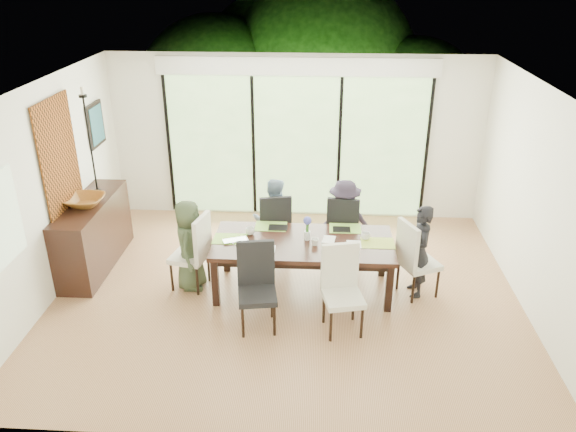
# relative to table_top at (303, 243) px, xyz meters

# --- Properties ---
(floor) EXTENTS (6.00, 5.00, 0.01)m
(floor) POSITION_rel_table_top_xyz_m (-0.20, -0.10, -0.70)
(floor) COLOR #8F5A39
(floor) RESTS_ON ground
(ceiling) EXTENTS (6.00, 5.00, 0.01)m
(ceiling) POSITION_rel_table_top_xyz_m (-0.20, -0.10, 2.01)
(ceiling) COLOR white
(ceiling) RESTS_ON wall_back
(wall_back) EXTENTS (6.00, 0.02, 2.70)m
(wall_back) POSITION_rel_table_top_xyz_m (-0.20, 2.41, 0.66)
(wall_back) COLOR white
(wall_back) RESTS_ON floor
(wall_front) EXTENTS (6.00, 0.02, 2.70)m
(wall_front) POSITION_rel_table_top_xyz_m (-0.20, -2.61, 0.66)
(wall_front) COLOR beige
(wall_front) RESTS_ON floor
(wall_left) EXTENTS (0.02, 5.00, 2.70)m
(wall_left) POSITION_rel_table_top_xyz_m (-3.21, -0.10, 0.66)
(wall_left) COLOR white
(wall_left) RESTS_ON floor
(wall_right) EXTENTS (0.02, 5.00, 2.70)m
(wall_right) POSITION_rel_table_top_xyz_m (2.81, -0.10, 0.66)
(wall_right) COLOR white
(wall_right) RESTS_ON floor
(glass_doors) EXTENTS (4.20, 0.02, 2.30)m
(glass_doors) POSITION_rel_table_top_xyz_m (-0.20, 2.37, 0.51)
(glass_doors) COLOR #598C3F
(glass_doors) RESTS_ON wall_back
(blinds_header) EXTENTS (4.40, 0.06, 0.28)m
(blinds_header) POSITION_rel_table_top_xyz_m (-0.20, 2.36, 1.81)
(blinds_header) COLOR white
(blinds_header) RESTS_ON wall_back
(mullion_a) EXTENTS (0.05, 0.04, 2.30)m
(mullion_a) POSITION_rel_table_top_xyz_m (-2.30, 2.36, 0.51)
(mullion_a) COLOR black
(mullion_a) RESTS_ON wall_back
(mullion_b) EXTENTS (0.05, 0.04, 2.30)m
(mullion_b) POSITION_rel_table_top_xyz_m (-0.90, 2.36, 0.51)
(mullion_b) COLOR black
(mullion_b) RESTS_ON wall_back
(mullion_c) EXTENTS (0.05, 0.04, 2.30)m
(mullion_c) POSITION_rel_table_top_xyz_m (0.50, 2.36, 0.51)
(mullion_c) COLOR black
(mullion_c) RESTS_ON wall_back
(mullion_d) EXTENTS (0.05, 0.04, 2.30)m
(mullion_d) POSITION_rel_table_top_xyz_m (1.90, 2.36, 0.51)
(mullion_d) COLOR black
(mullion_d) RESTS_ON wall_back
(deck) EXTENTS (6.00, 1.80, 0.10)m
(deck) POSITION_rel_table_top_xyz_m (-0.20, 3.30, -0.74)
(deck) COLOR brown
(deck) RESTS_ON ground
(rail_top) EXTENTS (6.00, 0.08, 0.06)m
(rail_top) POSITION_rel_table_top_xyz_m (-0.20, 4.10, -0.14)
(rail_top) COLOR brown
(rail_top) RESTS_ON deck
(foliage_left) EXTENTS (3.20, 3.20, 3.20)m
(foliage_left) POSITION_rel_table_top_xyz_m (-2.00, 5.10, 0.75)
(foliage_left) COLOR #14380F
(foliage_left) RESTS_ON ground
(foliage_mid) EXTENTS (4.00, 4.00, 4.00)m
(foliage_mid) POSITION_rel_table_top_xyz_m (0.20, 5.70, 1.11)
(foliage_mid) COLOR #14380F
(foliage_mid) RESTS_ON ground
(foliage_right) EXTENTS (2.80, 2.80, 2.80)m
(foliage_right) POSITION_rel_table_top_xyz_m (2.00, 4.90, 0.57)
(foliage_right) COLOR #14380F
(foliage_right) RESTS_ON ground
(foliage_far) EXTENTS (3.60, 3.60, 3.60)m
(foliage_far) POSITION_rel_table_top_xyz_m (-0.80, 6.40, 0.93)
(foliage_far) COLOR #14380F
(foliage_far) RESTS_ON ground
(table_top) EXTENTS (2.31, 1.06, 0.06)m
(table_top) POSITION_rel_table_top_xyz_m (0.00, 0.00, 0.00)
(table_top) COLOR black
(table_top) RESTS_ON floor
(table_apron) EXTENTS (2.12, 0.87, 0.10)m
(table_apron) POSITION_rel_table_top_xyz_m (0.00, -0.00, -0.09)
(table_apron) COLOR black
(table_apron) RESTS_ON floor
(table_leg_fl) EXTENTS (0.09, 0.09, 0.66)m
(table_leg_fl) POSITION_rel_table_top_xyz_m (-1.08, -0.43, -0.36)
(table_leg_fl) COLOR black
(table_leg_fl) RESTS_ON floor
(table_leg_fr) EXTENTS (0.09, 0.09, 0.66)m
(table_leg_fr) POSITION_rel_table_top_xyz_m (1.08, -0.43, -0.36)
(table_leg_fr) COLOR black
(table_leg_fr) RESTS_ON floor
(table_leg_bl) EXTENTS (0.09, 0.09, 0.66)m
(table_leg_bl) POSITION_rel_table_top_xyz_m (-1.08, 0.43, -0.36)
(table_leg_bl) COLOR black
(table_leg_bl) RESTS_ON floor
(table_leg_br) EXTENTS (0.09, 0.09, 0.66)m
(table_leg_br) POSITION_rel_table_top_xyz_m (1.08, 0.43, -0.36)
(table_leg_br) COLOR black
(table_leg_br) RESTS_ON floor
(chair_left_end) EXTENTS (0.53, 0.53, 1.06)m
(chair_left_end) POSITION_rel_table_top_xyz_m (-1.50, -0.00, -0.16)
(chair_left_end) COLOR white
(chair_left_end) RESTS_ON floor
(chair_right_end) EXTENTS (0.59, 0.59, 1.06)m
(chair_right_end) POSITION_rel_table_top_xyz_m (1.50, -0.00, -0.16)
(chair_right_end) COLOR silver
(chair_right_end) RESTS_ON floor
(chair_far_left) EXTENTS (0.53, 0.53, 1.06)m
(chair_far_left) POSITION_rel_table_top_xyz_m (-0.45, 0.85, -0.16)
(chair_far_left) COLOR black
(chair_far_left) RESTS_ON floor
(chair_far_right) EXTENTS (0.49, 0.49, 1.06)m
(chair_far_right) POSITION_rel_table_top_xyz_m (0.55, 0.85, -0.16)
(chair_far_right) COLOR black
(chair_far_right) RESTS_ON floor
(chair_near_left) EXTENTS (0.51, 0.51, 1.06)m
(chair_near_left) POSITION_rel_table_top_xyz_m (-0.50, -0.87, -0.16)
(chair_near_left) COLOR black
(chair_near_left) RESTS_ON floor
(chair_near_right) EXTENTS (0.53, 0.53, 1.06)m
(chair_near_right) POSITION_rel_table_top_xyz_m (0.50, -0.87, -0.16)
(chair_near_right) COLOR white
(chair_near_right) RESTS_ON floor
(person_left_end) EXTENTS (0.38, 0.59, 1.24)m
(person_left_end) POSITION_rel_table_top_xyz_m (-1.48, -0.00, -0.07)
(person_left_end) COLOR #3C4B32
(person_left_end) RESTS_ON floor
(person_right_end) EXTENTS (0.43, 0.62, 1.24)m
(person_right_end) POSITION_rel_table_top_xyz_m (1.48, -0.00, -0.07)
(person_right_end) COLOR black
(person_right_end) RESTS_ON floor
(person_far_left) EXTENTS (0.61, 0.42, 1.24)m
(person_far_left) POSITION_rel_table_top_xyz_m (-0.45, 0.83, -0.07)
(person_far_left) COLOR #7E9BB7
(person_far_left) RESTS_ON floor
(person_far_right) EXTENTS (0.64, 0.48, 1.24)m
(person_far_right) POSITION_rel_table_top_xyz_m (0.55, 0.83, -0.07)
(person_far_right) COLOR #292132
(person_far_right) RESTS_ON floor
(placemat_left) EXTENTS (0.42, 0.31, 0.01)m
(placemat_left) POSITION_rel_table_top_xyz_m (-0.95, -0.00, 0.03)
(placemat_left) COLOR #89C245
(placemat_left) RESTS_ON table_top
(placemat_right) EXTENTS (0.42, 0.31, 0.01)m
(placemat_right) POSITION_rel_table_top_xyz_m (0.95, -0.00, 0.03)
(placemat_right) COLOR #A2B842
(placemat_right) RESTS_ON table_top
(placemat_far_l) EXTENTS (0.42, 0.31, 0.01)m
(placemat_far_l) POSITION_rel_table_top_xyz_m (-0.45, 0.40, 0.03)
(placemat_far_l) COLOR #83C145
(placemat_far_l) RESTS_ON table_top
(placemat_far_r) EXTENTS (0.42, 0.31, 0.01)m
(placemat_far_r) POSITION_rel_table_top_xyz_m (0.55, 0.40, 0.03)
(placemat_far_r) COLOR #84C245
(placemat_far_r) RESTS_ON table_top
(placemat_paper) EXTENTS (0.42, 0.31, 0.01)m
(placemat_paper) POSITION_rel_table_top_xyz_m (-0.55, -0.30, 0.03)
(placemat_paper) COLOR white
(placemat_paper) RESTS_ON table_top
(tablet_far_l) EXTENTS (0.25, 0.17, 0.01)m
(tablet_far_l) POSITION_rel_table_top_xyz_m (-0.35, 0.35, 0.04)
(tablet_far_l) COLOR black
(tablet_far_l) RESTS_ON table_top
(tablet_far_r) EXTENTS (0.23, 0.16, 0.01)m
(tablet_far_r) POSITION_rel_table_top_xyz_m (0.50, 0.35, 0.04)
(tablet_far_r) COLOR black
(tablet_far_r) RESTS_ON table_top
(papers) EXTENTS (0.29, 0.21, 0.00)m
(papers) POSITION_rel_table_top_xyz_m (0.70, -0.05, 0.03)
(papers) COLOR white
(papers) RESTS_ON table_top
(platter_base) EXTENTS (0.25, 0.25, 0.02)m
(platter_base) POSITION_rel_table_top_xyz_m (-0.55, -0.30, 0.05)
(platter_base) COLOR white
(platter_base) RESTS_ON table_top
(platter_snacks) EXTENTS (0.19, 0.19, 0.01)m
(platter_snacks) POSITION_rel_table_top_xyz_m (-0.55, -0.30, 0.06)
(platter_snacks) COLOR #C67317
(platter_snacks) RESTS_ON table_top
(vase) EXTENTS (0.08, 0.08, 0.12)m
(vase) POSITION_rel_table_top_xyz_m (0.05, 0.05, 0.09)
(vase) COLOR silver
(vase) RESTS_ON table_top
(hyacinth_stems) EXTENTS (0.04, 0.04, 0.15)m
(hyacinth_stems) POSITION_rel_table_top_xyz_m (0.05, 0.05, 0.20)
(hyacinth_stems) COLOR #337226
(hyacinth_stems) RESTS_ON table_top
(hyacinth_blooms) EXTENTS (0.11, 0.11, 0.11)m
(hyacinth_blooms) POSITION_rel_table_top_xyz_m (0.05, 0.05, 0.30)
(hyacinth_blooms) COLOR #4F54C6
(hyacinth_blooms) RESTS_ON table_top
(laptop) EXTENTS (0.37, 0.31, 0.03)m
(laptop) POSITION_rel_table_top_xyz_m (-0.85, -0.10, 0.04)
(laptop) COLOR silver
(laptop) RESTS_ON table_top
(cup_a) EXTENTS (0.16, 0.16, 0.09)m
(cup_a) POSITION_rel_table_top_xyz_m (-0.70, 0.15, 0.08)
(cup_a) COLOR white
(cup_a) RESTS_ON table_top
(cup_b) EXTENTS (0.11, 0.11, 0.09)m
(cup_b) POSITION_rel_table_top_xyz_m (0.15, -0.10, 0.07)
(cup_b) COLOR white
(cup_b) RESTS_ON table_top
(cup_c) EXTENTS (0.15, 0.15, 0.09)m
(cup_c) POSITION_rel_table_top_xyz_m (0.80, 0.10, 0.08)
(cup_c) COLOR white
(cup_c) RESTS_ON table_top
(book) EXTENTS (0.19, 0.23, 0.02)m
(book) POSITION_rel_table_top_xyz_m (0.25, 0.05, 0.04)
(book) COLOR white
(book) RESTS_ON table_top
(sideboard) EXTENTS (0.49, 1.74, 0.98)m
(sideboard) POSITION_rel_table_top_xyz_m (-2.96, 0.48, -0.20)
(sideboard) COLOR black
(sideboard) RESTS_ON floor
(bowl) EXTENTS (0.52, 0.52, 0.13)m
(bowl) POSITION_rel_table_top_xyz_m (-2.96, 0.38, 0.35)
(bowl) COLOR brown
(bowl) RESTS_ON sideboard
(candlestick_base) EXTENTS (0.11, 0.11, 0.04)m
(candlestick_base) POSITION_rel_table_top_xyz_m (-2.96, 0.83, 0.31)
(candlestick_base) COLOR black
(candlestick_base) RESTS_ON sideboard
(candlestick_shaft) EXTENTS (0.03, 0.03, 1.36)m
(candlestick_shaft) POSITION_rel_table_top_xyz_m (-2.96, 0.83, 0.99)
(candlestick_shaft) COLOR black
(candlestick_shaft) RESTS_ON sideboard
(candlestick_pan) EXTENTS (0.11, 0.11, 0.03)m
(candlestick_pan) POSITION_rel_table_top_xyz_m (-2.96, 0.83, 1.67)
(candlestick_pan) COLOR black
(candlestick_pan) RESTS_ON sideboard
(candle) EXTENTS (0.04, 0.04, 0.11)m
(candle) POSITION_rel_table_top_xyz_m (-2.96, 0.83, 1.73)
(candle) COLOR silver
(candle) RESTS_ON sideboard
(tapestry) EXTENTS (0.02, 1.00, 1.50)m
(tapestry) POSITION_rel_table_top_xyz_m (-3.17, 0.30, 1.01)
(tapestry) COLOR #964715
(tapestry) RESTS_ON wall_left
(art_frame) EXTENTS (0.03, 0.55, 0.65)m
(art_frame) POSITION_rel_table_top_xyz_m (-3.17, 1.60, 1.06)
(art_frame) COLOR black
(art_frame) RESTS_ON wall_left
(art_canvas) EXTENTS (0.01, 0.45, 0.55)m
(art_canvas) POSITION_rel_table_top_xyz_m (-3.15, 1.60, 1.06)
(art_canvas) COLOR #1A4956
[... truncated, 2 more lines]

